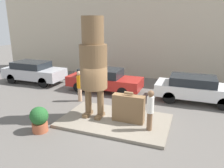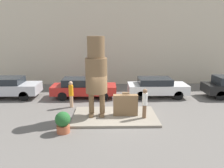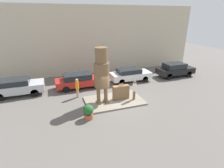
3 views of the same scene
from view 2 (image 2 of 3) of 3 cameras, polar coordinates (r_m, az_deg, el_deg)
ground_plane at (r=12.85m, az=0.74°, el=-8.68°), size 60.00×60.00×0.00m
pedestal at (r=12.83m, az=0.74°, el=-8.41°), size 4.81×3.00×0.13m
building_backdrop at (r=20.55m, az=-0.05°, el=11.10°), size 28.00×0.60×7.98m
statue_figure at (r=12.14m, az=-4.14°, el=3.55°), size 1.22×1.22×4.50m
giant_suitcase at (r=12.64m, az=3.53°, el=-5.48°), size 1.40×0.39×1.38m
tourist at (r=12.25m, az=8.54°, el=-4.70°), size 0.29×0.29×1.69m
parked_car_silver at (r=18.08m, az=-25.48°, el=-0.65°), size 4.47×1.89×1.55m
parked_car_red at (r=16.51m, az=-7.55°, el=-0.86°), size 4.79×1.73×1.48m
parked_car_white at (r=16.87m, az=11.61°, el=-0.71°), size 4.42×1.82×1.46m
planter_pot at (r=11.09m, az=-12.71°, el=-9.62°), size 0.75×0.75×1.08m
worker_hivis at (r=14.46m, az=-10.64°, el=-2.36°), size 0.30×0.30×1.75m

